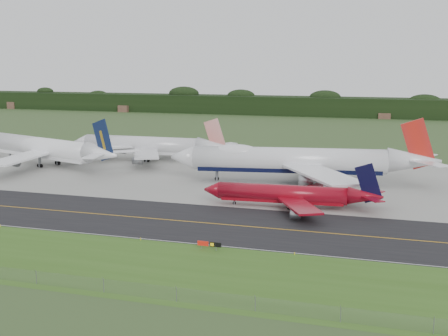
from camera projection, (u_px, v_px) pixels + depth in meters
ground at (183, 216)px, 142.40m from camera, size 600.00×600.00×0.00m
grass_verge at (109, 263)px, 109.56m from camera, size 400.00×30.00×0.01m
taxiway at (176, 220)px, 138.64m from camera, size 400.00×32.00×0.02m
apron at (244, 177)px, 190.25m from camera, size 400.00×78.00×0.01m
taxiway_centreline at (176, 220)px, 138.64m from camera, size 400.00×0.40×0.00m
taxiway_edge_line at (147, 239)px, 124.10m from camera, size 400.00×0.25×0.00m
perimeter_fence at (69, 281)px, 97.17m from camera, size 320.00×0.10×320.00m
horizon_treeline at (340, 108)px, 398.34m from camera, size 700.00×25.00×12.00m
jet_ba_747 at (299, 161)px, 179.97m from camera, size 77.43×63.46×19.50m
jet_red_737 at (292, 195)px, 150.14m from camera, size 43.50×35.43×11.75m
jet_navy_gold at (48, 149)px, 209.68m from camera, size 66.11×55.91×17.60m
jet_star_tail at (150, 146)px, 221.50m from camera, size 59.73×50.20×15.81m
taxiway_sign at (209, 244)px, 116.92m from camera, size 4.73×0.30×1.58m
edge_marker_left at (0, 226)px, 133.34m from camera, size 0.16×0.16×0.50m
edge_marker_center at (141, 239)px, 123.37m from camera, size 0.16×0.16×0.50m
edge_marker_right at (295, 254)px, 114.04m from camera, size 0.16×0.16×0.50m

